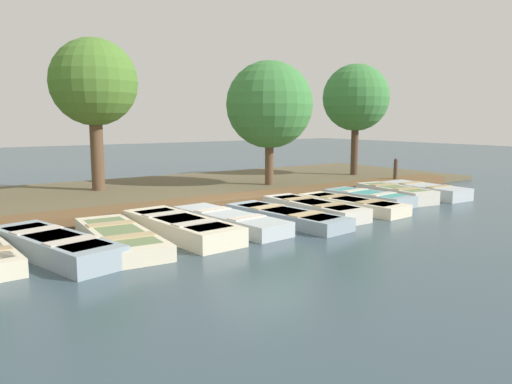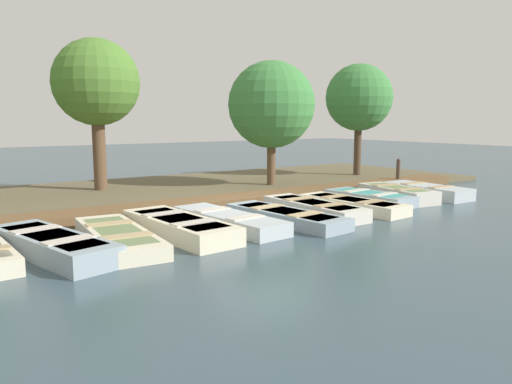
# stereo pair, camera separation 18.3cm
# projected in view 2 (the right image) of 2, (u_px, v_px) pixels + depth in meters

# --- Properties ---
(ground_plane) EXTENTS (80.00, 80.00, 0.00)m
(ground_plane) POSITION_uv_depth(u_px,v_px,m) (262.00, 213.00, 13.88)
(ground_plane) COLOR #384C56
(shore_bank) EXTENTS (8.00, 24.00, 0.15)m
(shore_bank) POSITION_uv_depth(u_px,v_px,m) (181.00, 189.00, 17.94)
(shore_bank) COLOR brown
(shore_bank) RESTS_ON ground_plane
(dock_walkway) EXTENTS (1.19, 19.87, 0.28)m
(dock_walkway) POSITION_uv_depth(u_px,v_px,m) (233.00, 201.00, 15.09)
(dock_walkway) COLOR brown
(dock_walkway) RESTS_ON ground_plane
(rowboat_1) EXTENTS (3.60, 1.78, 0.43)m
(rowboat_1) POSITION_uv_depth(u_px,v_px,m) (52.00, 245.00, 9.48)
(rowboat_1) COLOR #8C9EA8
(rowboat_1) RESTS_ON ground_plane
(rowboat_2) EXTENTS (3.65, 1.35, 0.34)m
(rowboat_2) POSITION_uv_depth(u_px,v_px,m) (118.00, 237.00, 10.35)
(rowboat_2) COLOR beige
(rowboat_2) RESTS_ON ground_plane
(rowboat_3) EXTENTS (3.54, 1.36, 0.42)m
(rowboat_3) POSITION_uv_depth(u_px,v_px,m) (179.00, 226.00, 11.13)
(rowboat_3) COLOR beige
(rowboat_3) RESTS_ON ground_plane
(rowboat_4) EXTENTS (3.54, 1.32, 0.36)m
(rowboat_4) POSITION_uv_depth(u_px,v_px,m) (228.00, 220.00, 11.97)
(rowboat_4) COLOR #B2BCC1
(rowboat_4) RESTS_ON ground_plane
(rowboat_5) EXTENTS (3.65, 1.42, 0.34)m
(rowboat_5) POSITION_uv_depth(u_px,v_px,m) (285.00, 216.00, 12.52)
(rowboat_5) COLOR #8C9EA8
(rowboat_5) RESTS_ON ground_plane
(rowboat_6) EXTENTS (3.34, 0.99, 0.38)m
(rowboat_6) POSITION_uv_depth(u_px,v_px,m) (314.00, 208.00, 13.53)
(rowboat_6) COLOR beige
(rowboat_6) RESTS_ON ground_plane
(rowboat_7) EXTENTS (3.43, 1.24, 0.34)m
(rowboat_7) POSITION_uv_depth(u_px,v_px,m) (352.00, 204.00, 14.29)
(rowboat_7) COLOR beige
(rowboat_7) RESTS_ON ground_plane
(rowboat_8) EXTENTS (2.83, 1.37, 0.37)m
(rowboat_8) POSITION_uv_depth(u_px,v_px,m) (370.00, 198.00, 15.34)
(rowboat_8) COLOR #8C9EA8
(rowboat_8) RESTS_ON ground_plane
(rowboat_9) EXTENTS (2.93, 1.41, 0.44)m
(rowboat_9) POSITION_uv_depth(u_px,v_px,m) (397.00, 193.00, 16.07)
(rowboat_9) COLOR beige
(rowboat_9) RESTS_ON ground_plane
(rowboat_10) EXTENTS (2.99, 1.21, 0.41)m
(rowboat_10) POSITION_uv_depth(u_px,v_px,m) (427.00, 191.00, 16.75)
(rowboat_10) COLOR #B2BCC1
(rowboat_10) RESTS_ON ground_plane
(mooring_post_far) EXTENTS (0.15, 0.15, 1.08)m
(mooring_post_far) POSITION_uv_depth(u_px,v_px,m) (398.00, 172.00, 19.35)
(mooring_post_far) COLOR #47382D
(mooring_post_far) RESTS_ON ground_plane
(park_tree_left) EXTENTS (2.92, 2.92, 5.28)m
(park_tree_left) POSITION_uv_depth(u_px,v_px,m) (96.00, 84.00, 16.82)
(park_tree_left) COLOR brown
(park_tree_left) RESTS_ON ground_plane
(park_tree_center) EXTENTS (3.19, 3.19, 4.70)m
(park_tree_center) POSITION_uv_depth(u_px,v_px,m) (271.00, 105.00, 18.26)
(park_tree_center) COLOR brown
(park_tree_center) RESTS_ON ground_plane
(park_tree_right) EXTENTS (2.87, 2.87, 4.95)m
(park_tree_right) POSITION_uv_depth(u_px,v_px,m) (359.00, 98.00, 21.51)
(park_tree_right) COLOR #4C3828
(park_tree_right) RESTS_ON ground_plane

